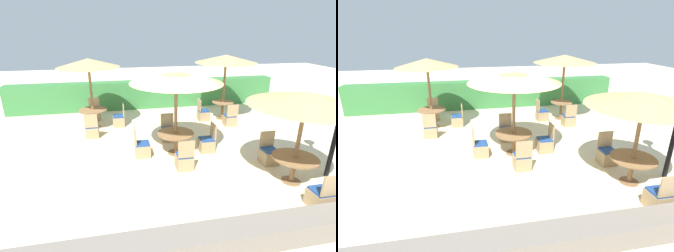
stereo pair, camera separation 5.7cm
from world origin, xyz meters
TOP-DOWN VIEW (x-y plane):
  - ground_plane at (0.00, 0.00)m, footprint 40.00×40.00m
  - hedge_row at (0.00, 5.85)m, footprint 13.00×0.70m
  - stone_border at (0.00, -3.48)m, footprint 10.00×0.56m
  - parasol_back_right at (3.00, 3.43)m, footprint 2.56×2.56m
  - round_table_back_right at (3.00, 3.43)m, footprint 0.92×0.92m
  - patio_chair_back_right_south at (2.97, 2.52)m, footprint 0.46×0.46m
  - patio_chair_back_right_west at (2.11, 3.38)m, footprint 0.46×0.46m
  - parasol_front_right at (2.81, -1.74)m, footprint 2.71×2.71m
  - round_table_front_right at (2.81, -1.74)m, footprint 1.13×1.13m
  - patio_chair_front_right_north at (2.78, -0.68)m, footprint 0.46×0.46m
  - patio_chair_front_right_south at (2.76, -2.81)m, footprint 0.46×0.46m
  - parasol_back_left at (-2.45, 3.35)m, footprint 2.32×2.32m
  - round_table_back_left at (-2.45, 3.35)m, footprint 1.09×1.09m
  - patio_chair_back_left_south at (-2.46, 2.36)m, footprint 0.46×0.46m
  - patio_chair_back_left_east at (-1.47, 3.35)m, footprint 0.46×0.46m
  - patio_chair_back_left_north at (-2.50, 4.35)m, footprint 0.46×0.46m
  - parasol_center at (0.22, 0.48)m, footprint 2.74×2.74m
  - round_table_center at (0.22, 0.48)m, footprint 1.15×1.15m
  - patio_chair_center_east at (1.25, 0.43)m, footprint 0.46×0.46m
  - patio_chair_center_west at (-0.84, 0.50)m, footprint 0.46×0.46m
  - patio_chair_center_south at (0.24, -0.53)m, footprint 0.46×0.46m
  - patio_chair_center_north at (0.20, 1.58)m, footprint 0.46×0.46m

SIDE VIEW (x-z plane):
  - ground_plane at x=0.00m, z-range 0.00..0.00m
  - stone_border at x=0.00m, z-range 0.00..0.45m
  - patio_chair_back_right_south at x=2.97m, z-range -0.20..0.73m
  - patio_chair_back_right_west at x=2.11m, z-range -0.20..0.73m
  - patio_chair_front_right_north at x=2.78m, z-range -0.20..0.73m
  - patio_chair_front_right_south at x=2.76m, z-range -0.20..0.73m
  - patio_chair_back_left_south at x=-2.46m, z-range -0.20..0.73m
  - patio_chair_back_left_east at x=-1.47m, z-range -0.20..0.73m
  - patio_chair_back_left_north at x=-2.50m, z-range -0.20..0.73m
  - patio_chair_center_east at x=1.25m, z-range -0.20..0.73m
  - patio_chair_center_west at x=-0.84m, z-range -0.20..0.73m
  - patio_chair_center_south at x=0.24m, z-range -0.20..0.73m
  - patio_chair_center_north at x=0.20m, z-range -0.20..0.73m
  - round_table_back_right at x=3.00m, z-range 0.18..0.94m
  - round_table_center at x=0.22m, z-range 0.22..0.92m
  - round_table_front_right at x=2.81m, z-range 0.21..0.92m
  - round_table_back_left at x=-2.45m, z-range 0.22..0.98m
  - hedge_row at x=0.00m, z-range 0.00..1.34m
  - parasol_front_right at x=2.81m, z-range 1.03..3.42m
  - parasol_center at x=0.22m, z-range 1.13..3.73m
  - parasol_back_left at x=-2.45m, z-range 1.18..3.90m
  - parasol_back_right at x=3.00m, z-range 1.20..3.94m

